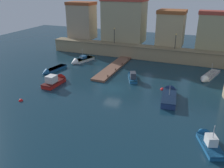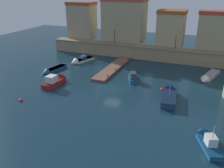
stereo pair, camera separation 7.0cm
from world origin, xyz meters
The scene contains 15 objects.
ground_plane centered at (0.00, 0.00, 0.00)m, with size 96.77×96.77×0.00m, color #112D3D.
quay_wall centered at (0.00, 17.35, 1.40)m, with size 42.24×2.74×2.77m.
old_town_backdrop centered at (-2.49, 20.96, 6.89)m, with size 37.76×5.72×9.64m.
pier_dock centered at (-3.26, 8.79, 0.18)m, with size 2.49×14.67×0.70m.
quay_lamp_0 centered at (-6.45, 17.35, 5.02)m, with size 0.32×0.32×3.38m.
quay_lamp_1 centered at (6.72, 17.35, 4.83)m, with size 0.32×0.32×3.06m.
moored_boat_0 centered at (8.72, -0.23, 0.45)m, with size 2.57×6.73×2.67m.
moored_boat_1 centered at (13.63, 9.93, 0.27)m, with size 3.54×7.10×2.78m.
moored_boat_2 centered at (1.60, 5.13, 0.42)m, with size 3.08×5.16×1.81m.
moored_boat_3 centered at (-13.14, 2.91, 0.27)m, with size 2.23×6.03×1.29m.
moored_boat_4 centered at (-11.08, 9.94, 0.35)m, with size 3.44×6.05×3.17m.
moored_boat_5 centered at (-9.09, -1.60, 0.52)m, with size 1.91×5.42×2.25m.
moored_boat_6 centered at (13.99, -9.34, 0.37)m, with size 3.18×5.18×3.17m.
mooring_buoy_0 centered at (-10.07, -8.79, 0.00)m, with size 0.57×0.57×0.57m, color red.
mooring_buoy_1 centered at (7.31, 2.23, 0.00)m, with size 0.64×0.64×0.64m, color red.
Camera 1 is at (12.52, -31.47, 14.77)m, focal length 38.33 mm.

